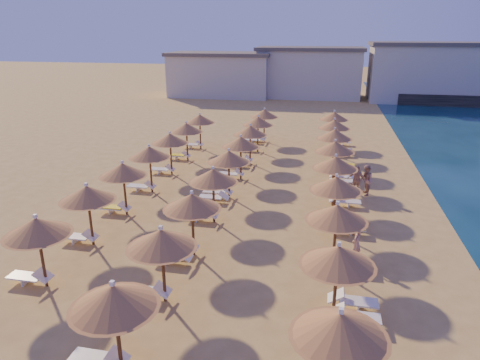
% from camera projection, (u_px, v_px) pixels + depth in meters
% --- Properties ---
extents(ground, '(220.00, 220.00, 0.00)m').
position_uv_depth(ground, '(252.00, 232.00, 21.31)').
color(ground, tan).
rests_on(ground, ground).
extents(hotel_blocks, '(45.05, 10.16, 8.10)m').
position_uv_depth(hotel_blocks, '(323.00, 73.00, 63.03)').
color(hotel_blocks, beige).
rests_on(hotel_blocks, ground).
extents(parasol_row_east, '(2.56, 34.54, 3.06)m').
position_uv_depth(parasol_row_east, '(336.00, 173.00, 22.14)').
color(parasol_row_east, brown).
rests_on(parasol_row_east, ground).
extents(parasol_row_west, '(2.56, 34.54, 3.06)m').
position_uv_depth(parasol_row_west, '(222.00, 166.00, 23.29)').
color(parasol_row_west, brown).
rests_on(parasol_row_west, ground).
extents(parasol_row_inland, '(2.56, 23.88, 3.06)m').
position_uv_depth(parasol_row_inland, '(149.00, 153.00, 25.86)').
color(parasol_row_inland, brown).
rests_on(parasol_row_inland, ground).
extents(loungers, '(14.21, 32.59, 0.66)m').
position_uv_depth(loungers, '(246.00, 204.00, 23.94)').
color(loungers, white).
rests_on(loungers, ground).
extents(beachgoer_a, '(0.57, 0.67, 1.55)m').
position_uv_depth(beachgoer_a, '(356.00, 244.00, 18.51)').
color(beachgoer_a, tan).
rests_on(beachgoer_a, ground).
extents(beachgoer_c, '(1.15, 0.77, 1.82)m').
position_uv_depth(beachgoer_c, '(356.00, 180.00, 26.00)').
color(beachgoer_c, tan).
rests_on(beachgoer_c, ground).
extents(beachgoer_b, '(0.84, 1.01, 1.88)m').
position_uv_depth(beachgoer_b, '(366.00, 180.00, 25.91)').
color(beachgoer_b, tan).
rests_on(beachgoer_b, ground).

